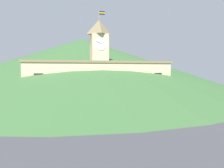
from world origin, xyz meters
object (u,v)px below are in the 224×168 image
at_px(street_lamp_far_right, 104,91).
at_px(street_lamp_left, 153,90).
at_px(street_lamp_right, 48,95).
at_px(car_red_sedan, 167,113).
at_px(car_gray_pickup, 106,112).
at_px(car_silver_hatch, 62,109).
at_px(pedestrian, 153,103).

height_order(street_lamp_far_right, street_lamp_left, street_lamp_far_right).
xyz_separation_m(street_lamp_right, street_lamp_left, (26.74, -0.00, 0.48)).
bearing_deg(car_red_sedan, car_gray_pickup, 166.56).
bearing_deg(car_silver_hatch, street_lamp_left, 9.57).
bearing_deg(street_lamp_far_right, street_lamp_left, -0.00).
relative_size(street_lamp_right, street_lamp_left, 0.86).
relative_size(street_lamp_far_right, street_lamp_left, 1.03).
distance_m(car_gray_pickup, pedestrian, 15.43).
bearing_deg(street_lamp_left, street_lamp_far_right, 180.00).
distance_m(street_lamp_right, car_red_sedan, 27.17).
bearing_deg(car_silver_hatch, street_lamp_right, 118.59).
relative_size(street_lamp_far_right, car_silver_hatch, 1.35).
height_order(street_lamp_left, car_silver_hatch, street_lamp_left).
relative_size(street_lamp_left, car_gray_pickup, 0.95).
bearing_deg(car_gray_pickup, pedestrian, -157.96).
bearing_deg(street_lamp_left, pedestrian, -115.90).
bearing_deg(car_silver_hatch, pedestrian, -0.51).
distance_m(street_lamp_right, car_gray_pickup, 16.38).
xyz_separation_m(street_lamp_right, pedestrian, (24.64, -4.31, -2.29)).
relative_size(street_lamp_right, pedestrian, 2.41).
xyz_separation_m(street_lamp_left, pedestrian, (-2.10, -4.31, -2.76)).
distance_m(street_lamp_left, pedestrian, 5.54).
xyz_separation_m(street_lamp_right, car_silver_hatch, (3.11, -5.12, -2.61)).
xyz_separation_m(street_lamp_left, car_silver_hatch, (-23.63, -5.12, -3.09)).
bearing_deg(street_lamp_far_right, pedestrian, -21.19).
relative_size(street_lamp_right, car_gray_pickup, 0.81).
bearing_deg(car_red_sedan, pedestrian, 81.22).
bearing_deg(car_gray_pickup, car_red_sedan, 157.13).
distance_m(car_silver_hatch, car_red_sedan, 21.76).
height_order(street_lamp_right, street_lamp_left, street_lamp_left).
height_order(street_lamp_far_right, car_red_sedan, street_lamp_far_right).
distance_m(street_lamp_far_right, car_red_sedan, 17.79).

